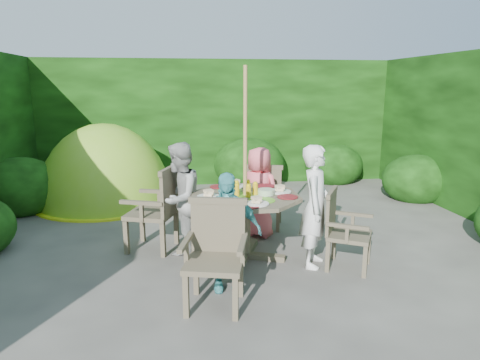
{
  "coord_description": "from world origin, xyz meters",
  "views": [
    {
      "loc": [
        -0.82,
        -5.08,
        1.98
      ],
      "look_at": [
        -0.08,
        -0.01,
        0.85
      ],
      "focal_mm": 32.0,
      "sensor_mm": 36.0,
      "label": 1
    }
  ],
  "objects": [
    {
      "name": "garden_chair_left",
      "position": [
        -1.09,
        0.01,
        0.53
      ],
      "size": [
        0.7,
        0.74,
        1.0
      ],
      "rotation": [
        0.0,
        0.0,
        -1.91
      ],
      "color": "#443C2C",
      "rests_on": "ground"
    },
    {
      "name": "ground",
      "position": [
        0.0,
        0.0,
        0.0
      ],
      "size": [
        60.0,
        60.0,
        0.0
      ],
      "primitive_type": "plane",
      "color": "#4B4843",
      "rests_on": "ground"
    },
    {
      "name": "garden_chair_back",
      "position": [
        0.35,
        0.6,
        0.48
      ],
      "size": [
        0.66,
        0.61,
        0.9
      ],
      "rotation": [
        0.0,
        0.0,
        2.85
      ],
      "color": "#443C2C",
      "rests_on": "ground"
    },
    {
      "name": "parasol_pole",
      "position": [
        -0.08,
        -0.41,
        1.1
      ],
      "size": [
        0.06,
        0.06,
        2.2
      ],
      "primitive_type": "cylinder",
      "rotation": [
        0.0,
        0.0,
        -0.39
      ],
      "color": "olive",
      "rests_on": "ground"
    },
    {
      "name": "child_back",
      "position": [
        0.22,
        0.33,
        0.6
      ],
      "size": [
        0.7,
        0.67,
        1.2
      ],
      "primitive_type": "imported",
      "rotation": [
        0.0,
        0.0,
        2.45
      ],
      "color": "#EB616D",
      "rests_on": "ground"
    },
    {
      "name": "hedge_enclosure",
      "position": [
        0.0,
        1.33,
        1.25
      ],
      "size": [
        9.0,
        9.0,
        2.5
      ],
      "color": "black",
      "rests_on": "ground"
    },
    {
      "name": "dome_tent",
      "position": [
        -2.09,
        2.38,
        0.0
      ],
      "size": [
        2.55,
        2.55,
        2.73
      ],
      "rotation": [
        0.0,
        0.0,
        -0.15
      ],
      "color": "#83BE24",
      "rests_on": "ground"
    },
    {
      "name": "child_front",
      "position": [
        -0.39,
        -1.15,
        0.59
      ],
      "size": [
        0.72,
        0.36,
        1.18
      ],
      "primitive_type": "imported",
      "rotation": [
        0.0,
        0.0,
        -0.1
      ],
      "color": "#4AAAAD",
      "rests_on": "ground"
    },
    {
      "name": "child_left",
      "position": [
        -0.82,
        -0.1,
        0.67
      ],
      "size": [
        0.72,
        0.79,
        1.34
      ],
      "primitive_type": "imported",
      "rotation": [
        0.0,
        0.0,
        -1.96
      ],
      "color": "#9FA09B",
      "rests_on": "ground"
    },
    {
      "name": "child_right",
      "position": [
        0.66,
        -0.71,
        0.68
      ],
      "size": [
        0.51,
        0.59,
        1.36
      ],
      "primitive_type": "imported",
      "rotation": [
        0.0,
        0.0,
        1.13
      ],
      "color": "white",
      "rests_on": "ground"
    },
    {
      "name": "garden_chair_front",
      "position": [
        -0.51,
        -1.42,
        0.5
      ],
      "size": [
        0.66,
        0.62,
        0.93
      ],
      "rotation": [
        0.0,
        0.0,
        -0.25
      ],
      "color": "#443C2C",
      "rests_on": "ground"
    },
    {
      "name": "patio_table",
      "position": [
        -0.08,
        -0.41,
        0.64
      ],
      "size": [
        1.72,
        1.72,
        0.92
      ],
      "rotation": [
        0.0,
        0.0,
        -0.39
      ],
      "color": "#443C2C",
      "rests_on": "ground"
    },
    {
      "name": "garden_chair_right",
      "position": [
        0.94,
        -0.82,
        0.45
      ],
      "size": [
        0.63,
        0.66,
        0.84
      ],
      "rotation": [
        0.0,
        0.0,
        1.05
      ],
      "color": "#443C2C",
      "rests_on": "ground"
    }
  ]
}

